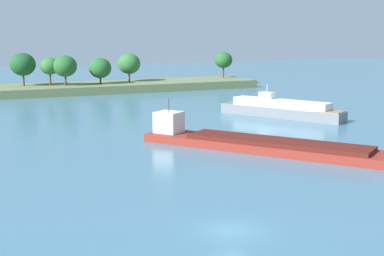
{
  "coord_description": "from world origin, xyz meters",
  "views": [
    {
      "loc": [
        -18.76,
        -34.51,
        14.56
      ],
      "look_at": [
        12.62,
        34.79,
        1.2
      ],
      "focal_mm": 52.16,
      "sensor_mm": 36.0,
      "label": 1
    }
  ],
  "objects": [
    {
      "name": "white_riverboat",
      "position": [
        33.62,
        44.5,
        1.39
      ],
      "size": [
        13.67,
        21.25,
        5.48
      ],
      "color": "slate",
      "rests_on": "ground"
    },
    {
      "name": "ground_plane",
      "position": [
        0.0,
        0.0,
        0.0
      ],
      "size": [
        400.0,
        400.0,
        0.0
      ],
      "primitive_type": "plane",
      "color": "teal"
    },
    {
      "name": "treeline_island",
      "position": [
        15.67,
        96.95,
        2.29
      ],
      "size": [
        79.64,
        16.08,
        9.48
      ],
      "color": "#66754C",
      "rests_on": "ground"
    },
    {
      "name": "cargo_barge",
      "position": [
        16.34,
        23.19,
        0.87
      ],
      "size": [
        23.18,
        29.51,
        5.64
      ],
      "color": "maroon",
      "rests_on": "ground"
    }
  ]
}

